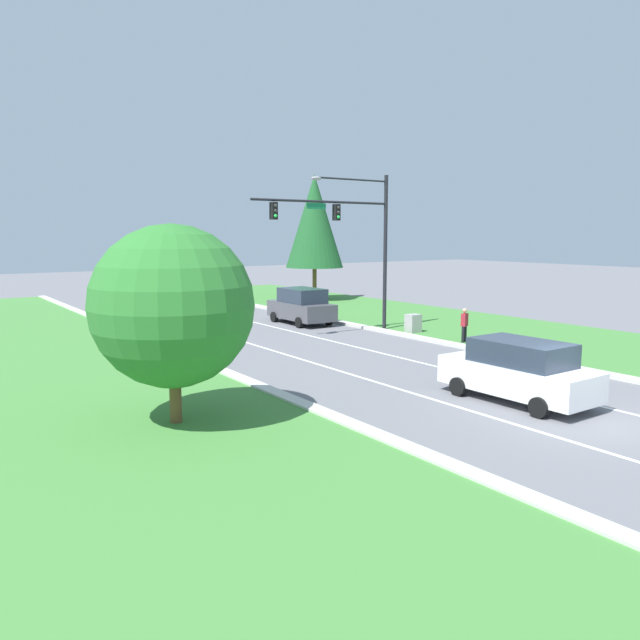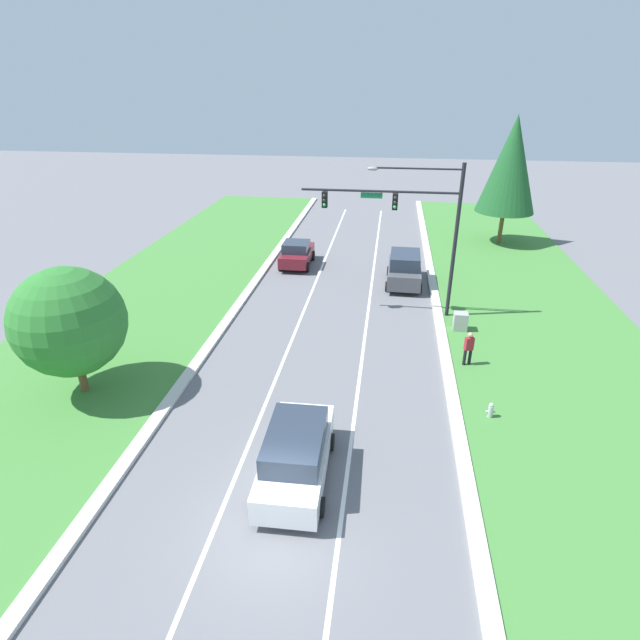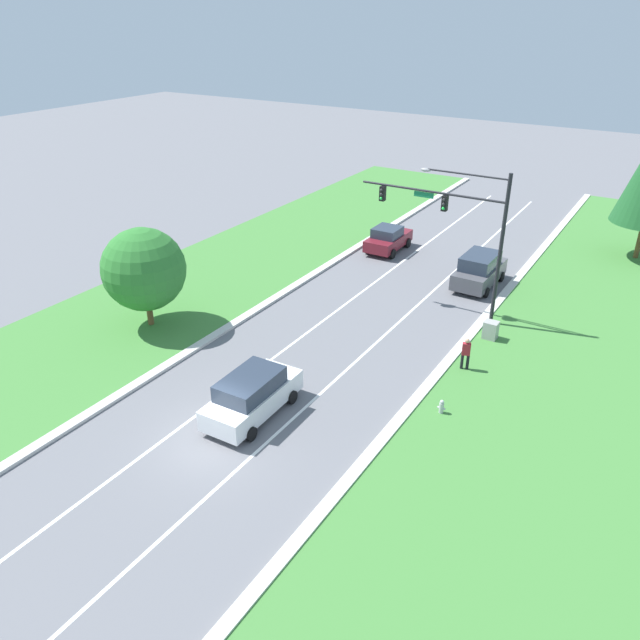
{
  "view_description": "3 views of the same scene",
  "coord_description": "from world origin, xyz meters",
  "px_view_note": "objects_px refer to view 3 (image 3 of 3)",
  "views": [
    {
      "loc": [
        -15.43,
        -9.64,
        5.13
      ],
      "look_at": [
        -1.92,
        10.12,
        1.83
      ],
      "focal_mm": 35.0,
      "sensor_mm": 36.0,
      "label": 1
    },
    {
      "loc": [
        2.68,
        -9.86,
        11.64
      ],
      "look_at": [
        -0.37,
        11.77,
        1.23
      ],
      "focal_mm": 28.0,
      "sensor_mm": 36.0,
      "label": 2
    },
    {
      "loc": [
        13.91,
        -14.57,
        15.46
      ],
      "look_at": [
        -0.58,
        9.03,
        1.38
      ],
      "focal_mm": 35.0,
      "sensor_mm": 36.0,
      "label": 3
    }
  ],
  "objects_px": {
    "utility_cabinet": "(491,331)",
    "pedestrian": "(466,353)",
    "burgundy_sedan": "(388,239)",
    "graphite_suv": "(479,270)",
    "white_suv": "(252,395)",
    "traffic_signal_mast": "(460,220)",
    "fire_hydrant": "(441,407)",
    "oak_near_left_tree": "(144,269)"
  },
  "relations": [
    {
      "from": "pedestrian",
      "to": "oak_near_left_tree",
      "type": "relative_size",
      "value": 0.31
    },
    {
      "from": "graphite_suv",
      "to": "pedestrian",
      "type": "distance_m",
      "value": 10.32
    },
    {
      "from": "oak_near_left_tree",
      "to": "fire_hydrant",
      "type": "bearing_deg",
      "value": 1.65
    },
    {
      "from": "graphite_suv",
      "to": "utility_cabinet",
      "type": "distance_m",
      "value": 6.98
    },
    {
      "from": "traffic_signal_mast",
      "to": "utility_cabinet",
      "type": "xyz_separation_m",
      "value": [
        2.78,
        -1.71,
        -4.93
      ]
    },
    {
      "from": "traffic_signal_mast",
      "to": "fire_hydrant",
      "type": "relative_size",
      "value": 11.67
    },
    {
      "from": "fire_hydrant",
      "to": "graphite_suv",
      "type": "bearing_deg",
      "value": 102.73
    },
    {
      "from": "utility_cabinet",
      "to": "burgundy_sedan",
      "type": "bearing_deg",
      "value": 138.74
    },
    {
      "from": "white_suv",
      "to": "fire_hydrant",
      "type": "distance_m",
      "value": 7.95
    },
    {
      "from": "traffic_signal_mast",
      "to": "white_suv",
      "type": "height_order",
      "value": "traffic_signal_mast"
    },
    {
      "from": "white_suv",
      "to": "graphite_suv",
      "type": "bearing_deg",
      "value": 77.57
    },
    {
      "from": "graphite_suv",
      "to": "pedestrian",
      "type": "height_order",
      "value": "graphite_suv"
    },
    {
      "from": "burgundy_sedan",
      "to": "oak_near_left_tree",
      "type": "relative_size",
      "value": 0.76
    },
    {
      "from": "burgundy_sedan",
      "to": "utility_cabinet",
      "type": "height_order",
      "value": "burgundy_sedan"
    },
    {
      "from": "burgundy_sedan",
      "to": "white_suv",
      "type": "relative_size",
      "value": 0.85
    },
    {
      "from": "pedestrian",
      "to": "oak_near_left_tree",
      "type": "height_order",
      "value": "oak_near_left_tree"
    },
    {
      "from": "traffic_signal_mast",
      "to": "utility_cabinet",
      "type": "bearing_deg",
      "value": -31.62
    },
    {
      "from": "traffic_signal_mast",
      "to": "utility_cabinet",
      "type": "height_order",
      "value": "traffic_signal_mast"
    },
    {
      "from": "burgundy_sedan",
      "to": "pedestrian",
      "type": "height_order",
      "value": "burgundy_sedan"
    },
    {
      "from": "utility_cabinet",
      "to": "pedestrian",
      "type": "bearing_deg",
      "value": -91.23
    },
    {
      "from": "graphite_suv",
      "to": "burgundy_sedan",
      "type": "relative_size",
      "value": 1.11
    },
    {
      "from": "traffic_signal_mast",
      "to": "fire_hydrant",
      "type": "height_order",
      "value": "traffic_signal_mast"
    },
    {
      "from": "burgundy_sedan",
      "to": "utility_cabinet",
      "type": "relative_size",
      "value": 4.06
    },
    {
      "from": "burgundy_sedan",
      "to": "fire_hydrant",
      "type": "bearing_deg",
      "value": -57.75
    },
    {
      "from": "graphite_suv",
      "to": "pedestrian",
      "type": "xyz_separation_m",
      "value": [
        2.73,
        -9.95,
        -0.09
      ]
    },
    {
      "from": "utility_cabinet",
      "to": "pedestrian",
      "type": "distance_m",
      "value": 3.61
    },
    {
      "from": "graphite_suv",
      "to": "fire_hydrant",
      "type": "xyz_separation_m",
      "value": [
        3.13,
        -13.86,
        -0.69
      ]
    },
    {
      "from": "pedestrian",
      "to": "fire_hydrant",
      "type": "relative_size",
      "value": 2.41
    },
    {
      "from": "white_suv",
      "to": "pedestrian",
      "type": "distance_m",
      "value": 10.26
    },
    {
      "from": "traffic_signal_mast",
      "to": "oak_near_left_tree",
      "type": "xyz_separation_m",
      "value": [
        -13.25,
        -9.68,
        -2.2
      ]
    },
    {
      "from": "utility_cabinet",
      "to": "oak_near_left_tree",
      "type": "relative_size",
      "value": 0.19
    },
    {
      "from": "pedestrian",
      "to": "fire_hydrant",
      "type": "height_order",
      "value": "pedestrian"
    },
    {
      "from": "burgundy_sedan",
      "to": "pedestrian",
      "type": "distance_m",
      "value": 16.1
    },
    {
      "from": "traffic_signal_mast",
      "to": "pedestrian",
      "type": "xyz_separation_m",
      "value": [
        2.7,
        -5.29,
        -4.51
      ]
    },
    {
      "from": "traffic_signal_mast",
      "to": "utility_cabinet",
      "type": "distance_m",
      "value": 5.92
    },
    {
      "from": "burgundy_sedan",
      "to": "pedestrian",
      "type": "bearing_deg",
      "value": -51.44
    },
    {
      "from": "pedestrian",
      "to": "oak_near_left_tree",
      "type": "xyz_separation_m",
      "value": [
        -15.95,
        -4.39,
        2.3
      ]
    },
    {
      "from": "white_suv",
      "to": "oak_near_left_tree",
      "type": "height_order",
      "value": "oak_near_left_tree"
    },
    {
      "from": "graphite_suv",
      "to": "traffic_signal_mast",
      "type": "bearing_deg",
      "value": -88.64
    },
    {
      "from": "utility_cabinet",
      "to": "oak_near_left_tree",
      "type": "bearing_deg",
      "value": -153.57
    },
    {
      "from": "white_suv",
      "to": "pedestrian",
      "type": "height_order",
      "value": "white_suv"
    },
    {
      "from": "oak_near_left_tree",
      "to": "graphite_suv",
      "type": "bearing_deg",
      "value": 47.31
    }
  ]
}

